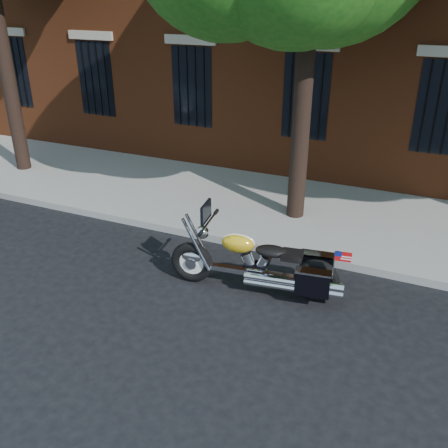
% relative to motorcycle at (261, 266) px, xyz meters
% --- Properties ---
extents(ground, '(120.00, 120.00, 0.00)m').
position_rel_motorcycle_xyz_m(ground, '(-0.76, -0.03, -0.50)').
color(ground, black).
rests_on(ground, ground).
extents(curb, '(40.00, 0.16, 0.15)m').
position_rel_motorcycle_xyz_m(curb, '(-0.76, 1.35, -0.43)').
color(curb, gray).
rests_on(curb, ground).
extents(sidewalk, '(40.00, 3.60, 0.15)m').
position_rel_motorcycle_xyz_m(sidewalk, '(-0.76, 3.23, -0.43)').
color(sidewalk, gray).
rests_on(sidewalk, ground).
extents(motorcycle, '(2.96, 1.06, 1.48)m').
position_rel_motorcycle_xyz_m(motorcycle, '(0.00, 0.00, 0.00)').
color(motorcycle, black).
rests_on(motorcycle, ground).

